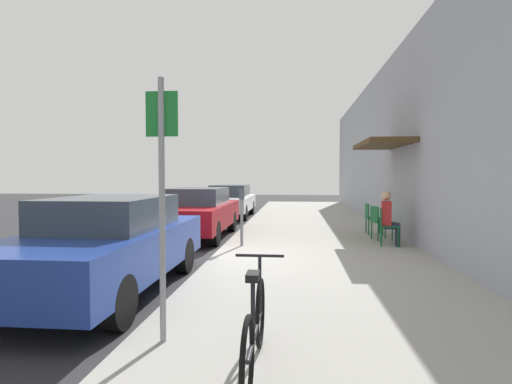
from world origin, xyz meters
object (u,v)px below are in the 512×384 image
parking_meter (242,213)px  cafe_chair_2 (371,216)px  parked_car_0 (108,244)px  parked_car_1 (197,212)px  seated_patron_0 (389,216)px  parked_car_2 (230,200)px  street_sign (162,189)px  cafe_chair_0 (386,224)px  cafe_chair_1 (379,220)px  bicycle_0 (255,330)px

parking_meter → cafe_chair_2: 4.06m
parked_car_0 → parked_car_1: bearing=90.0°
parked_car_0 → seated_patron_0: size_ratio=3.41×
parked_car_2 → parking_meter: 7.92m
parked_car_0 → street_sign: street_sign is taller
parking_meter → cafe_chair_0: parking_meter is taller
parked_car_2 → cafe_chair_1: 8.24m
seated_patron_0 → cafe_chair_2: bearing=91.9°
seated_patron_0 → cafe_chair_2: (-0.06, 1.86, -0.19)m
parked_car_2 → seated_patron_0: bearing=-56.0°
parked_car_2 → parking_meter: bearing=-78.7°
street_sign → seated_patron_0: size_ratio=2.02×
parked_car_0 → parked_car_2: bearing=90.0°
cafe_chair_0 → cafe_chair_1: 0.82m
parking_meter → cafe_chair_2: bearing=33.0°
parked_car_0 → parked_car_2: parked_car_0 is taller
street_sign → parked_car_2: bearing=96.4°
parking_meter → cafe_chair_0: (3.40, 0.35, -0.26)m
parked_car_1 → cafe_chair_1: (4.95, -0.74, -0.11)m
parked_car_2 → bicycle_0: size_ratio=2.57×
parked_car_0 → street_sign: 2.61m
parked_car_2 → bicycle_0: bearing=-79.9°
cafe_chair_1 → cafe_chair_2: (-0.00, 1.03, 0.00)m
bicycle_0 → seated_patron_0: 6.92m
parked_car_0 → parked_car_2: (0.00, 11.37, -0.03)m
cafe_chair_1 → cafe_chair_2: 1.03m
parked_car_2 → bicycle_0: (2.47, -13.85, -0.24)m
seated_patron_0 → cafe_chair_1: 0.86m
parking_meter → street_sign: (-0.05, -5.54, 0.75)m
parked_car_2 → seated_patron_0: (5.01, -7.42, 0.10)m
street_sign → cafe_chair_2: street_sign is taller
cafe_chair_0 → cafe_chair_2: size_ratio=1.00×
street_sign → bicycle_0: street_sign is taller
parking_meter → cafe_chair_1: size_ratio=1.52×
cafe_chair_1 → street_sign: bearing=-117.2°
parked_car_2 → cafe_chair_2: bearing=-48.3°
cafe_chair_0 → cafe_chair_1: bearing=89.9°
parked_car_1 → seated_patron_0: (5.01, -1.58, 0.08)m
cafe_chair_2 → cafe_chair_0: bearing=-90.0°
cafe_chair_1 → seated_patron_0: bearing=-86.0°
parked_car_0 → seated_patron_0: (5.01, 3.95, 0.07)m
parked_car_1 → cafe_chair_0: (4.95, -1.57, -0.11)m
cafe_chair_0 → seated_patron_0: bearing=-9.8°
parked_car_1 → cafe_chair_2: size_ratio=5.06×
cafe_chair_1 → cafe_chair_2: size_ratio=1.00×
parked_car_1 → cafe_chair_0: parked_car_1 is taller
seated_patron_0 → cafe_chair_1: seated_patron_0 is taller
cafe_chair_2 → cafe_chair_1: bearing=-89.9°
cafe_chair_2 → street_sign: bearing=-114.0°
parking_meter → cafe_chair_2: size_ratio=1.52×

